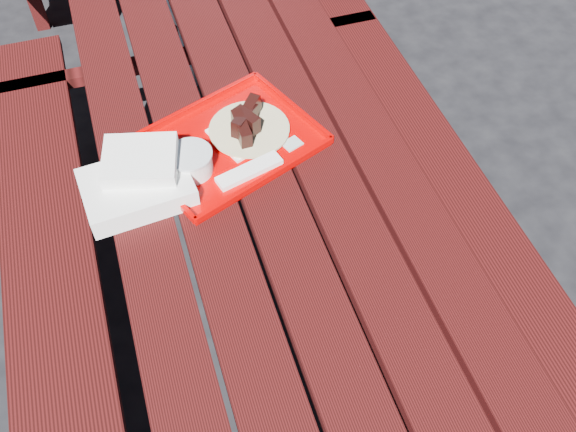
# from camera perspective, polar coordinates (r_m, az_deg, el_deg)

# --- Properties ---
(ground) EXTENTS (60.00, 60.00, 0.00)m
(ground) POSITION_cam_1_polar(r_m,az_deg,el_deg) (2.14, -1.26, -10.66)
(ground) COLOR black
(ground) RESTS_ON ground
(picnic_table_near) EXTENTS (1.41, 2.40, 0.75)m
(picnic_table_near) POSITION_cam_1_polar(r_m,az_deg,el_deg) (1.66, -1.59, -1.68)
(picnic_table_near) COLOR #3B0B0B
(picnic_table_near) RESTS_ON ground
(far_tray) EXTENTS (0.50, 0.45, 0.07)m
(far_tray) POSITION_cam_1_polar(r_m,az_deg,el_deg) (1.59, -5.39, 6.46)
(far_tray) COLOR #C00000
(far_tray) RESTS_ON picnic_table_near
(white_cloth) EXTENTS (0.26, 0.22, 0.10)m
(white_cloth) POSITION_cam_1_polar(r_m,az_deg,el_deg) (1.51, -13.19, 3.09)
(white_cloth) COLOR white
(white_cloth) RESTS_ON picnic_table_near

